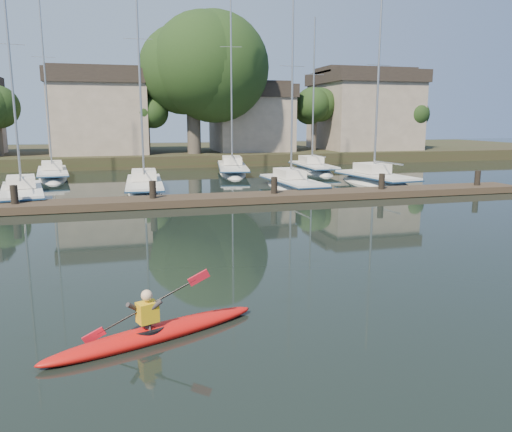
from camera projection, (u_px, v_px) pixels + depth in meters
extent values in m
plane|color=black|center=(330.00, 304.00, 11.15)|extent=(160.00, 160.00, 0.00)
ellipsoid|color=red|center=(156.00, 334.00, 9.39)|extent=(4.24, 2.11, 0.33)
cylinder|color=black|center=(148.00, 330.00, 9.28)|extent=(0.84, 0.84, 0.09)
imported|color=#302B2D|center=(147.00, 313.00, 9.22)|extent=(0.33, 0.40, 0.94)
cube|color=gold|center=(147.00, 312.00, 9.21)|extent=(0.44, 0.38, 0.38)
sphere|color=#E0B48C|center=(147.00, 295.00, 9.15)|extent=(0.21, 0.21, 0.21)
cube|color=#3F3324|center=(216.00, 199.00, 24.38)|extent=(34.00, 2.00, 0.35)
cylinder|color=black|center=(15.00, 205.00, 22.06)|extent=(0.32, 0.32, 1.80)
cylinder|color=black|center=(153.00, 200.00, 23.59)|extent=(0.32, 0.32, 1.80)
cylinder|color=black|center=(274.00, 195.00, 25.13)|extent=(0.32, 0.32, 1.80)
cylinder|color=black|center=(381.00, 190.00, 26.66)|extent=(0.32, 0.32, 1.80)
cylinder|color=black|center=(477.00, 187.00, 28.19)|extent=(0.32, 0.32, 1.80)
ellipsoid|color=silver|center=(23.00, 206.00, 25.64)|extent=(3.34, 8.31, 1.81)
cube|color=silver|center=(22.00, 189.00, 25.47)|extent=(3.00, 6.86, 0.13)
cube|color=navy|center=(22.00, 191.00, 25.49)|extent=(3.10, 7.03, 0.08)
cube|color=silver|center=(21.00, 181.00, 25.84)|extent=(1.70, 2.46, 0.52)
cylinder|color=#9EA0A5|center=(11.00, 73.00, 24.58)|extent=(0.11, 0.11, 11.42)
cylinder|color=#9EA0A5|center=(20.00, 177.00, 24.24)|extent=(0.59, 3.04, 0.08)
cylinder|color=#9EA0A5|center=(8.00, 44.00, 24.32)|extent=(1.51, 0.29, 0.03)
ellipsoid|color=silver|center=(145.00, 197.00, 28.58)|extent=(2.35, 8.75, 1.83)
cube|color=silver|center=(144.00, 182.00, 28.41)|extent=(2.20, 7.19, 0.14)
cube|color=navy|center=(144.00, 183.00, 28.42)|extent=(2.28, 7.36, 0.08)
cube|color=silver|center=(144.00, 175.00, 28.84)|extent=(1.44, 2.48, 0.53)
cylinder|color=#9EA0A5|center=(139.00, 67.00, 27.45)|extent=(0.12, 0.12, 12.54)
cylinder|color=#9EA0A5|center=(144.00, 171.00, 27.02)|extent=(0.20, 3.30, 0.08)
cylinder|color=#9EA0A5|center=(138.00, 39.00, 27.16)|extent=(1.54, 0.09, 0.03)
ellipsoid|color=silver|center=(292.00, 194.00, 29.52)|extent=(2.42, 7.66, 1.79)
cube|color=silver|center=(292.00, 180.00, 29.36)|extent=(2.25, 6.30, 0.13)
cube|color=navy|center=(292.00, 181.00, 29.37)|extent=(2.33, 6.45, 0.08)
cube|color=silver|center=(290.00, 173.00, 29.71)|extent=(1.44, 2.19, 0.52)
cylinder|color=#9EA0A5|center=(292.00, 89.00, 28.56)|extent=(0.11, 0.11, 10.39)
cylinder|color=#9EA0A5|center=(300.00, 169.00, 28.16)|extent=(0.24, 2.87, 0.08)
cylinder|color=#9EA0A5|center=(292.00, 66.00, 28.32)|extent=(1.51, 0.12, 0.03)
ellipsoid|color=silver|center=(375.00, 190.00, 31.54)|extent=(3.20, 7.72, 2.03)
cube|color=silver|center=(376.00, 175.00, 31.36)|extent=(2.92, 6.37, 0.15)
cube|color=navy|center=(376.00, 176.00, 31.37)|extent=(3.03, 6.53, 0.09)
cube|color=silver|center=(372.00, 168.00, 31.69)|extent=(1.76, 2.27, 0.59)
cylinder|color=#9EA0A5|center=(378.00, 87.00, 30.52)|extent=(0.13, 0.13, 10.70)
cylinder|color=#9EA0A5|center=(388.00, 163.00, 30.17)|extent=(0.46, 2.83, 0.09)
cylinder|color=#9EA0A5|center=(379.00, 65.00, 30.28)|extent=(1.70, 0.25, 0.03)
ellipsoid|color=silver|center=(53.00, 183.00, 34.84)|extent=(3.02, 8.64, 1.79)
cube|color=silver|center=(52.00, 171.00, 34.68)|extent=(2.73, 7.12, 0.13)
cube|color=navy|center=(52.00, 172.00, 34.69)|extent=(2.83, 7.29, 0.08)
cube|color=silver|center=(52.00, 165.00, 35.07)|extent=(1.60, 2.51, 0.52)
cylinder|color=#9EA0A5|center=(45.00, 80.00, 33.72)|extent=(0.11, 0.11, 12.22)
cylinder|color=#9EA0A5|center=(52.00, 161.00, 33.38)|extent=(0.48, 3.20, 0.08)
cylinder|color=#9EA0A5|center=(43.00, 57.00, 33.44)|extent=(1.50, 0.22, 0.03)
ellipsoid|color=silver|center=(232.00, 177.00, 38.24)|extent=(3.74, 10.20, 1.90)
cube|color=silver|center=(232.00, 166.00, 38.07)|extent=(3.34, 8.41, 0.14)
cube|color=navy|center=(232.00, 167.00, 38.08)|extent=(3.45, 8.62, 0.08)
cube|color=silver|center=(232.00, 160.00, 38.58)|extent=(1.85, 2.99, 0.55)
cylinder|color=#9EA0A5|center=(231.00, 70.00, 37.01)|extent=(0.12, 0.12, 13.99)
cylinder|color=#9EA0A5|center=(233.00, 157.00, 36.45)|extent=(0.71, 3.76, 0.08)
cylinder|color=#9EA0A5|center=(231.00, 47.00, 36.69)|extent=(1.58, 0.30, 0.03)
ellipsoid|color=silver|center=(313.00, 176.00, 39.01)|extent=(2.42, 8.01, 1.88)
cube|color=silver|center=(313.00, 165.00, 38.84)|extent=(2.26, 6.58, 0.14)
cube|color=navy|center=(313.00, 166.00, 38.85)|extent=(2.34, 6.74, 0.08)
cube|color=silver|center=(311.00, 160.00, 39.22)|extent=(1.48, 2.28, 0.55)
cylinder|color=#9EA0A5|center=(313.00, 92.00, 38.01)|extent=(0.12, 0.12, 10.90)
cylinder|color=#9EA0A5|center=(318.00, 156.00, 37.55)|extent=(0.21, 3.01, 0.08)
cylinder|color=#9EA0A5|center=(314.00, 75.00, 37.76)|extent=(1.59, 0.10, 0.03)
cube|color=#273219|center=(164.00, 153.00, 52.75)|extent=(90.00, 24.00, 1.00)
cube|color=#A49283|center=(100.00, 119.00, 44.85)|extent=(8.00, 8.00, 6.00)
cube|color=#2F2722|center=(98.00, 78.00, 44.16)|extent=(8.40, 8.40, 1.20)
cube|color=#A49283|center=(251.00, 125.00, 48.53)|extent=(7.00, 7.00, 5.00)
cube|color=#2F2722|center=(251.00, 92.00, 47.94)|extent=(7.35, 7.35, 1.20)
cube|color=#A49283|center=(363.00, 117.00, 51.46)|extent=(9.00, 9.00, 6.50)
cube|color=#2F2722|center=(365.00, 78.00, 50.72)|extent=(9.45, 9.45, 1.20)
cylinder|color=#524B41|center=(194.00, 125.00, 44.15)|extent=(1.20, 1.20, 5.00)
sphere|color=black|center=(192.00, 67.00, 43.19)|extent=(8.50, 8.50, 8.50)
cylinder|color=#524B41|center=(0.00, 138.00, 41.20)|extent=(0.48, 0.48, 3.00)
cylinder|color=#524B41|center=(148.00, 138.00, 43.82)|extent=(0.38, 0.38, 2.80)
sphere|color=black|center=(147.00, 112.00, 43.39)|extent=(2.72, 2.72, 2.72)
cylinder|color=#524B41|center=(314.00, 134.00, 48.82)|extent=(0.50, 0.50, 3.20)
sphere|color=black|center=(314.00, 106.00, 48.31)|extent=(3.57, 3.57, 3.57)
cylinder|color=#524B41|center=(412.00, 137.00, 50.01)|extent=(0.41, 0.41, 2.60)
sphere|color=black|center=(414.00, 115.00, 49.60)|extent=(2.89, 2.89, 2.89)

